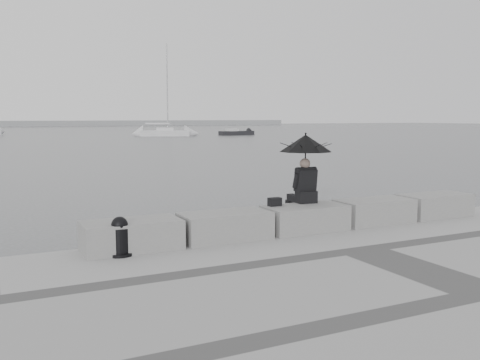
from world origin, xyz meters
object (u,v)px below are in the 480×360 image
mooring_bollard (120,239)px  sailboat_right (165,132)px  seated_person (306,154)px  small_motorboat (237,133)px

mooring_bollard → sailboat_right: 67.82m
seated_person → small_motorboat: bearing=70.3°
seated_person → small_motorboat: 69.71m
seated_person → mooring_bollard: 4.07m
seated_person → sailboat_right: (18.16, 63.58, -1.44)m
mooring_bollard → sailboat_right: bearing=71.1°
sailboat_right → small_motorboat: bearing=15.7°
seated_person → sailboat_right: 66.14m
seated_person → mooring_bollard: size_ratio=2.19×
sailboat_right → small_motorboat: 11.09m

